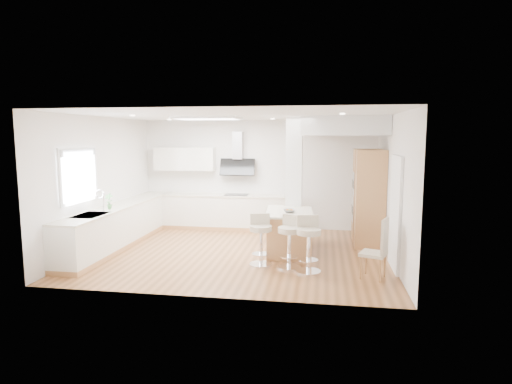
% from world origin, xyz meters
% --- Properties ---
extents(ground, '(6.00, 6.00, 0.00)m').
position_xyz_m(ground, '(0.00, 0.00, 0.00)').
color(ground, '#9D653A').
rests_on(ground, ground).
extents(ceiling, '(6.00, 5.00, 0.02)m').
position_xyz_m(ceiling, '(0.00, 0.00, 0.00)').
color(ceiling, white).
rests_on(ceiling, ground).
extents(wall_back, '(6.00, 0.04, 2.80)m').
position_xyz_m(wall_back, '(0.00, 2.50, 1.40)').
color(wall_back, white).
rests_on(wall_back, ground).
extents(wall_left, '(0.04, 5.00, 2.80)m').
position_xyz_m(wall_left, '(-3.00, 0.00, 1.40)').
color(wall_left, white).
rests_on(wall_left, ground).
extents(wall_right, '(0.04, 5.00, 2.80)m').
position_xyz_m(wall_right, '(3.00, 0.00, 1.40)').
color(wall_right, white).
rests_on(wall_right, ground).
extents(skylight, '(4.10, 2.10, 0.06)m').
position_xyz_m(skylight, '(-0.79, 0.60, 2.77)').
color(skylight, white).
rests_on(skylight, ground).
extents(window_left, '(0.06, 1.28, 1.07)m').
position_xyz_m(window_left, '(-2.96, -0.90, 1.69)').
color(window_left, silver).
rests_on(window_left, ground).
extents(doorway_right, '(0.05, 1.00, 2.10)m').
position_xyz_m(doorway_right, '(2.97, -0.60, 1.00)').
color(doorway_right, '#4D433C').
rests_on(doorway_right, ground).
extents(counter_left, '(0.63, 4.50, 1.35)m').
position_xyz_m(counter_left, '(-2.70, 0.23, 0.46)').
color(counter_left, tan).
rests_on(counter_left, ground).
extents(counter_back, '(3.62, 0.63, 2.50)m').
position_xyz_m(counter_back, '(-0.91, 2.22, 0.70)').
color(counter_back, tan).
rests_on(counter_back, ground).
extents(pillar, '(0.35, 0.35, 2.80)m').
position_xyz_m(pillar, '(1.05, 0.95, 1.40)').
color(pillar, white).
rests_on(pillar, ground).
extents(soffit, '(1.78, 2.20, 0.40)m').
position_xyz_m(soffit, '(2.10, 1.40, 2.60)').
color(soffit, white).
rests_on(soffit, ground).
extents(oven_column, '(0.63, 1.21, 2.10)m').
position_xyz_m(oven_column, '(2.68, 1.23, 1.05)').
color(oven_column, tan).
rests_on(oven_column, ground).
extents(peninsula, '(1.04, 1.49, 0.93)m').
position_xyz_m(peninsula, '(1.01, 0.18, 0.44)').
color(peninsula, tan).
rests_on(peninsula, ground).
extents(bar_stool_a, '(0.52, 0.52, 0.95)m').
position_xyz_m(bar_stool_a, '(0.56, -0.76, 0.53)').
color(bar_stool_a, white).
rests_on(bar_stool_a, ground).
extents(bar_stool_b, '(0.54, 0.54, 0.96)m').
position_xyz_m(bar_stool_b, '(1.10, -0.85, 0.54)').
color(bar_stool_b, white).
rests_on(bar_stool_b, ground).
extents(bar_stool_c, '(0.52, 0.52, 1.00)m').
position_xyz_m(bar_stool_c, '(1.45, -1.05, 0.56)').
color(bar_stool_c, white).
rests_on(bar_stool_c, ground).
extents(dining_chair, '(0.52, 0.52, 1.04)m').
position_xyz_m(dining_chair, '(2.62, -1.25, 0.56)').
color(dining_chair, beige).
rests_on(dining_chair, ground).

